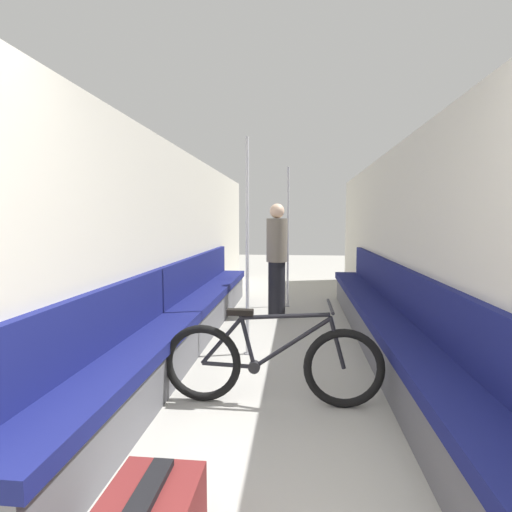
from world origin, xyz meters
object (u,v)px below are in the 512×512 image
object	(u,v)px
bicycle	(272,363)
grab_pole_near	(288,239)
grab_pole_far	(247,251)
bench_seat_row_left	(187,319)
passenger_standing	(277,259)
bench_seat_row_right	(385,325)

from	to	relation	value
bicycle	grab_pole_near	size ratio (longest dim) A/B	0.75
bicycle	grab_pole_far	bearing A→B (deg)	125.91
bench_seat_row_left	grab_pole_near	size ratio (longest dim) A/B	2.65
grab_pole_near	passenger_standing	bearing A→B (deg)	-101.32
bicycle	passenger_standing	size ratio (longest dim) A/B	1.03
bench_seat_row_right	passenger_standing	xyz separation A→B (m)	(-1.21, 1.50, 0.53)
bench_seat_row_left	passenger_standing	xyz separation A→B (m)	(0.91, 1.50, 0.53)
bicycle	passenger_standing	world-z (taller)	passenger_standing
bench_seat_row_right	grab_pole_far	bearing A→B (deg)	-173.62
bicycle	grab_pole_near	world-z (taller)	grab_pole_near
bench_seat_row_left	grab_pole_far	bearing A→B (deg)	-12.90
bench_seat_row_right	bicycle	world-z (taller)	bench_seat_row_right
grab_pole_near	bench_seat_row_right	bearing A→B (deg)	-64.02
grab_pole_far	bicycle	bearing A→B (deg)	-73.80
passenger_standing	grab_pole_near	bearing A→B (deg)	59.30
grab_pole_near	passenger_standing	distance (m)	0.76
bench_seat_row_left	bicycle	bearing A→B (deg)	-51.28
bench_seat_row_right	grab_pole_near	world-z (taller)	grab_pole_near
bench_seat_row_right	bicycle	xyz separation A→B (m)	(-1.11, -1.28, 0.01)
bench_seat_row_left	bench_seat_row_right	bearing A→B (deg)	0.00
bench_seat_row_left	grab_pole_far	xyz separation A→B (m)	(0.70, -0.16, 0.78)
grab_pole_far	passenger_standing	bearing A→B (deg)	82.58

